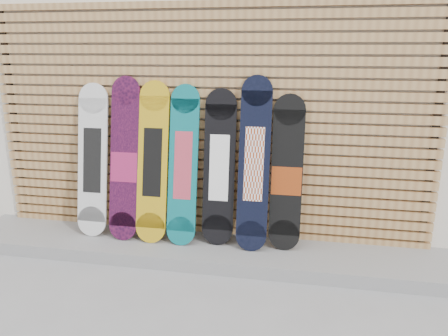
{
  "coord_description": "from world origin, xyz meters",
  "views": [
    {
      "loc": [
        0.77,
        -2.97,
        1.91
      ],
      "look_at": [
        0.07,
        0.75,
        0.85
      ],
      "focal_mm": 35.0,
      "sensor_mm": 36.0,
      "label": 1
    }
  ],
  "objects_px": {
    "snowboard_0": "(93,160)",
    "snowboard_6": "(287,174)",
    "snowboard_4": "(219,168)",
    "snowboard_2": "(153,162)",
    "snowboard_1": "(124,160)",
    "snowboard_5": "(254,164)",
    "snowboard_3": "(183,165)"
  },
  "relations": [
    {
      "from": "snowboard_0",
      "to": "snowboard_6",
      "type": "xyz_separation_m",
      "value": [
        1.86,
        0.02,
        -0.04
      ]
    },
    {
      "from": "snowboard_2",
      "to": "snowboard_6",
      "type": "distance_m",
      "value": 1.25
    },
    {
      "from": "snowboard_3",
      "to": "snowboard_4",
      "type": "bearing_deg",
      "value": 6.07
    },
    {
      "from": "snowboard_2",
      "to": "snowboard_5",
      "type": "bearing_deg",
      "value": 0.13
    },
    {
      "from": "snowboard_3",
      "to": "snowboard_5",
      "type": "height_order",
      "value": "snowboard_5"
    },
    {
      "from": "snowboard_3",
      "to": "snowboard_6",
      "type": "height_order",
      "value": "snowboard_3"
    },
    {
      "from": "snowboard_2",
      "to": "snowboard_4",
      "type": "height_order",
      "value": "snowboard_2"
    },
    {
      "from": "snowboard_0",
      "to": "snowboard_5",
      "type": "bearing_deg",
      "value": -0.66
    },
    {
      "from": "snowboard_1",
      "to": "snowboard_3",
      "type": "height_order",
      "value": "snowboard_1"
    },
    {
      "from": "snowboard_4",
      "to": "snowboard_0",
      "type": "bearing_deg",
      "value": -179.26
    },
    {
      "from": "snowboard_6",
      "to": "snowboard_2",
      "type": "bearing_deg",
      "value": -178.22
    },
    {
      "from": "snowboard_0",
      "to": "snowboard_1",
      "type": "distance_m",
      "value": 0.34
    },
    {
      "from": "snowboard_2",
      "to": "snowboard_3",
      "type": "height_order",
      "value": "snowboard_2"
    },
    {
      "from": "snowboard_6",
      "to": "snowboard_4",
      "type": "bearing_deg",
      "value": -179.77
    },
    {
      "from": "snowboard_1",
      "to": "snowboard_4",
      "type": "relative_size",
      "value": 1.07
    },
    {
      "from": "snowboard_5",
      "to": "snowboard_6",
      "type": "distance_m",
      "value": 0.31
    },
    {
      "from": "snowboard_2",
      "to": "snowboard_6",
      "type": "bearing_deg",
      "value": 1.78
    },
    {
      "from": "snowboard_4",
      "to": "snowboard_2",
      "type": "bearing_deg",
      "value": -176.7
    },
    {
      "from": "snowboard_3",
      "to": "snowboard_0",
      "type": "bearing_deg",
      "value": 178.77
    },
    {
      "from": "snowboard_4",
      "to": "snowboard_5",
      "type": "height_order",
      "value": "snowboard_5"
    },
    {
      "from": "snowboard_2",
      "to": "snowboard_4",
      "type": "xyz_separation_m",
      "value": [
        0.63,
        0.04,
        -0.03
      ]
    },
    {
      "from": "snowboard_4",
      "to": "snowboard_5",
      "type": "bearing_deg",
      "value": -6.01
    },
    {
      "from": "snowboard_2",
      "to": "snowboard_4",
      "type": "distance_m",
      "value": 0.63
    },
    {
      "from": "snowboard_0",
      "to": "snowboard_4",
      "type": "distance_m",
      "value": 1.24
    },
    {
      "from": "snowboard_4",
      "to": "snowboard_6",
      "type": "height_order",
      "value": "snowboard_4"
    },
    {
      "from": "snowboard_1",
      "to": "snowboard_5",
      "type": "xyz_separation_m",
      "value": [
        1.23,
        0.0,
        0.02
      ]
    },
    {
      "from": "snowboard_5",
      "to": "snowboard_6",
      "type": "relative_size",
      "value": 1.11
    },
    {
      "from": "snowboard_0",
      "to": "snowboard_2",
      "type": "xyz_separation_m",
      "value": [
        0.62,
        -0.02,
        0.02
      ]
    },
    {
      "from": "snowboard_0",
      "to": "snowboard_1",
      "type": "relative_size",
      "value": 0.95
    },
    {
      "from": "snowboard_0",
      "to": "snowboard_2",
      "type": "distance_m",
      "value": 0.62
    },
    {
      "from": "snowboard_3",
      "to": "snowboard_5",
      "type": "xyz_separation_m",
      "value": [
        0.66,
        0.0,
        0.04
      ]
    },
    {
      "from": "snowboard_4",
      "to": "snowboard_5",
      "type": "distance_m",
      "value": 0.33
    }
  ]
}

